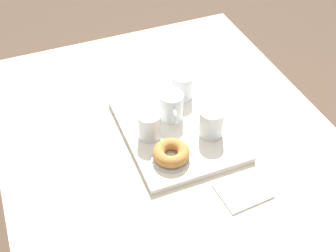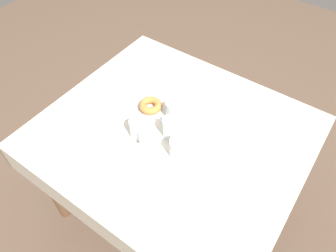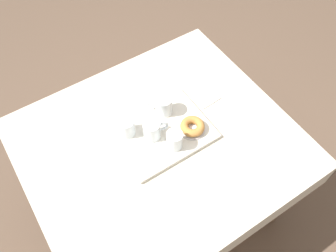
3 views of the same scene
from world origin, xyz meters
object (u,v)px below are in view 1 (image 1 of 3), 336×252
tea_mug_left (211,123)px  water_glass_near (150,127)px  sugar_donut_left (171,153)px  paper_napkin (243,191)px  serving_tray (177,130)px  water_glass_far (182,88)px  tea_mug_right (172,107)px  dining_table (163,149)px  donut_plate_left (171,158)px

tea_mug_left → water_glass_near: 0.19m
sugar_donut_left → paper_napkin: 0.23m
serving_tray → sugar_donut_left: 0.14m
serving_tray → water_glass_far: water_glass_far is taller
tea_mug_right → sugar_donut_left: tea_mug_right is taller
tea_mug_left → tea_mug_right: 0.14m
tea_mug_left → water_glass_far: tea_mug_left is taller
serving_tray → tea_mug_left: tea_mug_left is taller
tea_mug_left → sugar_donut_left: size_ratio=0.91×
dining_table → tea_mug_right: tea_mug_right is taller
tea_mug_right → donut_plate_left: (-0.17, 0.07, -0.04)m
tea_mug_right → donut_plate_left: 0.19m
serving_tray → sugar_donut_left: bearing=149.6°
tea_mug_right → donut_plate_left: tea_mug_right is taller
sugar_donut_left → water_glass_near: bearing=12.7°
dining_table → donut_plate_left: (-0.16, 0.03, 0.13)m
sugar_donut_left → water_glass_far: bearing=-29.6°
donut_plate_left → paper_napkin: (-0.18, -0.15, -0.02)m
donut_plate_left → paper_napkin: donut_plate_left is taller
tea_mug_left → paper_napkin: tea_mug_left is taller
water_glass_near → water_glass_far: bearing=-50.6°
water_glass_near → donut_plate_left: bearing=-167.3°
water_glass_far → sugar_donut_left: size_ratio=0.81×
water_glass_far → paper_napkin: size_ratio=0.64×
water_glass_near → sugar_donut_left: water_glass_near is taller
water_glass_near → serving_tray: bearing=-87.5°
serving_tray → tea_mug_right: tea_mug_right is taller
tea_mug_left → water_glass_far: 0.20m
tea_mug_left → donut_plate_left: (-0.05, 0.16, -0.04)m
dining_table → serving_tray: (-0.04, -0.04, 0.11)m
water_glass_far → donut_plate_left: 0.30m
sugar_donut_left → paper_napkin: bearing=-139.7°
water_glass_far → sugar_donut_left: water_glass_far is taller
serving_tray → tea_mug_right: size_ratio=3.61×
tea_mug_left → donut_plate_left: size_ratio=0.85×
water_glass_far → donut_plate_left: bearing=150.4°
water_glass_far → paper_napkin: (-0.43, -0.00, -0.06)m
sugar_donut_left → paper_napkin: sugar_donut_left is taller
tea_mug_left → tea_mug_right: bearing=37.4°
dining_table → water_glass_far: water_glass_far is taller
tea_mug_left → paper_napkin: 0.24m
water_glass_far → tea_mug_left: bearing=-176.5°
serving_tray → paper_napkin: serving_tray is taller
donut_plate_left → serving_tray: bearing=-30.4°
serving_tray → water_glass_far: bearing=-28.9°
dining_table → sugar_donut_left: 0.22m
tea_mug_right → paper_napkin: size_ratio=0.84×
serving_tray → sugar_donut_left: size_ratio=3.82×
tea_mug_right → water_glass_near: tea_mug_right is taller
serving_tray → tea_mug_left: size_ratio=4.20×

